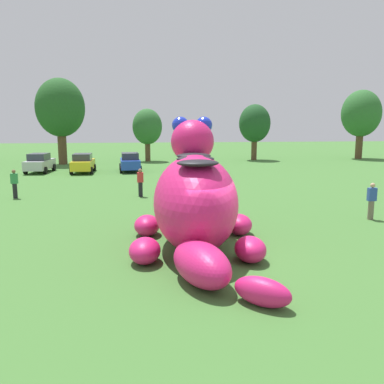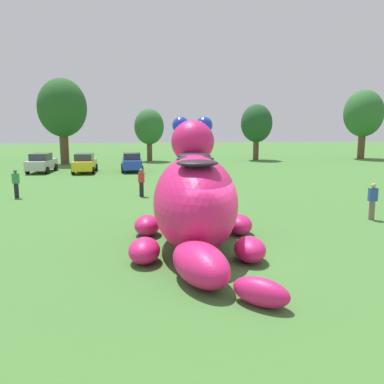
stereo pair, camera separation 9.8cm
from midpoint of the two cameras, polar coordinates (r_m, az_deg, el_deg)
The scene contains 13 objects.
ground_plane at distance 13.59m, azimuth 3.73°, elevation -9.32°, with size 160.00×160.00×0.00m, color #427533.
giant_inflatable_creature at distance 14.36m, azimuth 0.34°, elevation -1.20°, with size 4.90×9.22×4.68m.
car_silver at distance 39.04m, azimuth -20.69°, elevation 3.85°, with size 2.18×4.22×1.72m.
car_yellow at distance 37.61m, azimuth -15.14°, elevation 3.94°, with size 1.97×4.12×1.72m.
car_blue at distance 37.73m, azimuth -8.77°, elevation 4.18°, with size 2.15×4.21×1.72m.
tree_left at distance 45.87m, azimuth -18.08°, elevation 11.12°, with size 5.11×5.11×9.06m.
tree_mid_left at distance 47.45m, azimuth -6.36°, elevation 9.06°, with size 3.39×3.39×6.02m.
tree_centre_left at distance 49.31m, azimuth 8.74°, elevation 9.46°, with size 3.71×3.71×6.58m.
tree_centre at distance 54.73m, azimuth 22.63°, elevation 10.09°, with size 4.73×4.73×8.39m.
spectator_near_inflatable at distance 20.41m, azimuth 23.78°, elevation -1.21°, with size 0.38×0.26×1.71m.
spectator_mid_field at distance 24.69m, azimuth -7.38°, elevation 1.30°, with size 0.38×0.26×1.71m.
spectator_by_cars at distance 23.40m, azimuth 0.61°, elevation 0.92°, with size 0.38×0.26×1.71m.
spectator_wandering at distance 26.15m, azimuth -23.76°, elevation 1.03°, with size 0.38×0.26×1.71m.
Camera 1 is at (-2.44, -12.62, 4.43)m, focal length 37.96 mm.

